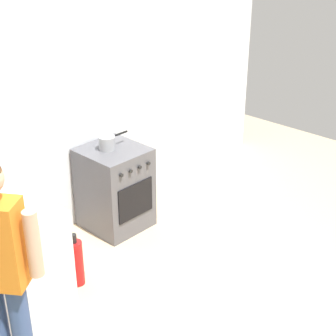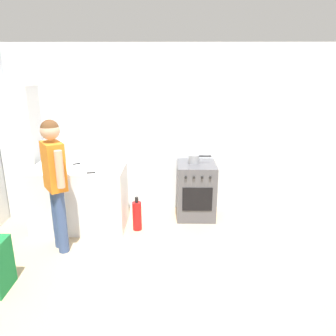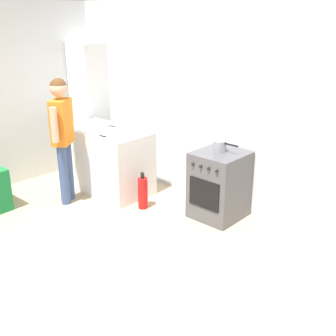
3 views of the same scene
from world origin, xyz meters
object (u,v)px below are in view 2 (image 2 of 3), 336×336
object	(u,v)px
knife_utility	(72,164)
person	(55,175)
pot	(194,159)
knife_chef	(98,173)
fire_extinguisher	(137,216)
oven_left	(196,190)
larder_cabinet	(24,152)

from	to	relation	value
knife_utility	person	bearing A→B (deg)	-88.22
pot	knife_chef	world-z (taller)	pot
knife_chef	person	distance (m)	0.60
person	fire_extinguisher	distance (m)	1.32
oven_left	person	world-z (taller)	person
larder_cabinet	knife_chef	bearing A→B (deg)	-28.87
oven_left	fire_extinguisher	bearing A→B (deg)	-151.22
knife_chef	person	xyz separation A→B (m)	(-0.43, -0.41, 0.10)
oven_left	pot	distance (m)	0.49
fire_extinguisher	larder_cabinet	xyz separation A→B (m)	(-1.78, 0.58, 0.78)
knife_chef	larder_cabinet	distance (m)	1.47
oven_left	knife_chef	size ratio (longest dim) A/B	2.74
fire_extinguisher	larder_cabinet	distance (m)	2.03
knife_utility	oven_left	bearing A→B (deg)	7.33
pot	knife_chef	bearing A→B (deg)	-154.25
person	fire_extinguisher	size ratio (longest dim) A/B	3.34
person	fire_extinguisher	xyz separation A→B (m)	(0.92, 0.54, -0.79)
knife_utility	pot	bearing A→B (deg)	8.51
knife_chef	knife_utility	world-z (taller)	same
oven_left	pot	world-z (taller)	pot
person	knife_utility	bearing A→B (deg)	91.78
pot	person	distance (m)	2.04
pot	knife_chef	distance (m)	1.47
knife_chef	person	world-z (taller)	person
knife_utility	fire_extinguisher	size ratio (longest dim) A/B	0.47
knife_chef	pot	bearing A→B (deg)	25.75
pot	fire_extinguisher	world-z (taller)	pot
oven_left	larder_cabinet	world-z (taller)	larder_cabinet
pot	larder_cabinet	size ratio (longest dim) A/B	0.17
pot	person	bearing A→B (deg)	-149.12
oven_left	pot	size ratio (longest dim) A/B	2.49
knife_utility	fire_extinguisher	xyz separation A→B (m)	(0.94, -0.24, -0.69)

